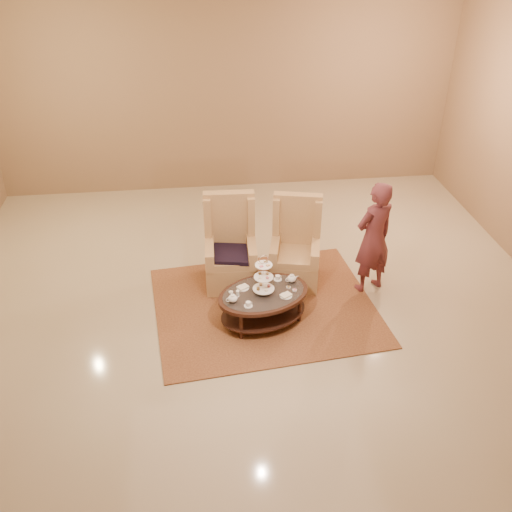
{
  "coord_description": "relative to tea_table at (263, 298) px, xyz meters",
  "views": [
    {
      "loc": [
        -0.65,
        -5.77,
        4.52
      ],
      "look_at": [
        0.07,
        0.2,
        0.78
      ],
      "focal_mm": 40.0,
      "sensor_mm": 36.0,
      "label": 1
    }
  ],
  "objects": [
    {
      "name": "rug",
      "position": [
        0.05,
        0.29,
        -0.35
      ],
      "size": [
        3.03,
        2.61,
        0.02
      ],
      "rotation": [
        0.0,
        0.0,
        0.1
      ],
      "color": "brown",
      "rests_on": "ground"
    },
    {
      "name": "ceiling",
      "position": [
        -0.13,
        0.11,
        -0.35
      ],
      "size": [
        8.0,
        8.0,
        0.02
      ],
      "primitive_type": "cube",
      "color": "silver",
      "rests_on": "ground"
    },
    {
      "name": "ground",
      "position": [
        -0.13,
        0.11,
        -0.35
      ],
      "size": [
        8.0,
        8.0,
        0.0
      ],
      "primitive_type": "plane",
      "color": "tan",
      "rests_on": "ground"
    },
    {
      "name": "tea_table",
      "position": [
        0.0,
        0.0,
        0.0
      ],
      "size": [
        1.36,
        1.14,
        0.97
      ],
      "rotation": [
        0.0,
        0.0,
        0.33
      ],
      "color": "black",
      "rests_on": "ground"
    },
    {
      "name": "person",
      "position": [
        1.52,
        0.55,
        0.43
      ],
      "size": [
        0.68,
        0.57,
        1.58
      ],
      "rotation": [
        0.0,
        0.0,
        3.54
      ],
      "color": "brown",
      "rests_on": "ground"
    },
    {
      "name": "wall_back",
      "position": [
        -0.13,
        4.11,
        1.4
      ],
      "size": [
        8.0,
        0.04,
        3.5
      ],
      "primitive_type": "cube",
      "color": "#927150",
      "rests_on": "ground"
    },
    {
      "name": "armchair_left",
      "position": [
        -0.33,
        0.96,
        0.07
      ],
      "size": [
        0.71,
        0.73,
        1.26
      ],
      "rotation": [
        0.0,
        0.0,
        -0.04
      ],
      "color": "tan",
      "rests_on": "ground"
    },
    {
      "name": "armchair_right",
      "position": [
        0.56,
        0.9,
        0.05
      ],
      "size": [
        0.8,
        0.81,
        1.22
      ],
      "rotation": [
        0.0,
        0.0,
        -0.24
      ],
      "color": "tan",
      "rests_on": "ground"
    }
  ]
}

